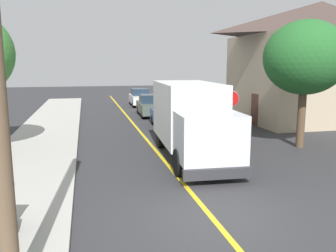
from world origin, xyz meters
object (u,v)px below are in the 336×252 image
object	(u,v)px
parked_car_near	(168,115)
parked_van_across	(214,113)
parked_car_far	(140,98)
box_truck	(191,117)
street_tree_far_side	(305,58)
stop_sign	(232,106)
parked_car_mid	(150,106)
house_across_street	(318,60)

from	to	relation	value
parked_car_near	parked_van_across	distance (m)	3.21
parked_car_far	parked_van_across	size ratio (longest dim) A/B	1.00
parked_car_near	parked_van_across	world-z (taller)	same
box_truck	parked_car_far	xyz separation A→B (m)	(0.83, 19.89, -0.97)
parked_van_across	street_tree_far_side	distance (m)	8.07
parked_car_far	stop_sign	world-z (taller)	stop_sign
parked_car_far	street_tree_far_side	world-z (taller)	street_tree_far_side
parked_van_across	parked_car_mid	bearing A→B (deg)	122.58
parked_car_near	street_tree_far_side	distance (m)	9.13
parked_car_near	stop_sign	bearing A→B (deg)	-64.02
parked_car_far	parked_van_across	bearing A→B (deg)	-75.88
parked_car_far	house_across_street	size ratio (longest dim) A/B	0.38
street_tree_far_side	box_truck	bearing A→B (deg)	-175.01
parked_car_far	street_tree_far_side	distance (m)	20.30
box_truck	parked_car_near	distance (m)	7.38
parked_car_near	parked_car_far	xyz separation A→B (m)	(0.09, 12.61, 0.00)
box_truck	house_across_street	size ratio (longest dim) A/B	0.63
parked_car_far	stop_sign	distance (m)	17.47
parked_car_near	parked_van_across	size ratio (longest dim) A/B	1.00
box_truck	parked_car_far	size ratio (longest dim) A/B	1.64
parked_car_mid	street_tree_far_side	xyz separation A→B (m)	(5.16, -12.29, 3.51)
stop_sign	street_tree_far_side	distance (m)	4.21
stop_sign	house_across_street	bearing A→B (deg)	30.78
parked_van_across	stop_sign	world-z (taller)	stop_sign
house_across_street	street_tree_far_side	size ratio (longest dim) A/B	1.91
parked_van_across	house_across_street	xyz separation A→B (m)	(7.84, 0.26, 3.53)
house_across_street	street_tree_far_side	xyz separation A→B (m)	(-6.04, -7.31, -0.02)
parked_van_across	house_across_street	distance (m)	8.61
box_truck	parked_car_far	bearing A→B (deg)	87.62
box_truck	house_across_street	distance (m)	14.36
parked_car_mid	box_truck	bearing A→B (deg)	-92.58
street_tree_far_side	stop_sign	bearing A→B (deg)	142.41
parked_car_near	parked_car_far	distance (m)	12.61
stop_sign	house_across_street	distance (m)	10.49
parked_car_far	house_across_street	world-z (taller)	house_across_street
box_truck	parked_van_across	xyz separation A→B (m)	(3.93, 7.54, -0.97)
parked_van_across	parked_car_far	bearing A→B (deg)	104.12
parked_car_near	house_across_street	size ratio (longest dim) A/B	0.39
stop_sign	house_across_street	size ratio (longest dim) A/B	0.23
parked_car_mid	street_tree_far_side	distance (m)	13.78
street_tree_far_side	house_across_street	bearing A→B (deg)	50.41
house_across_street	stop_sign	bearing A→B (deg)	-149.22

